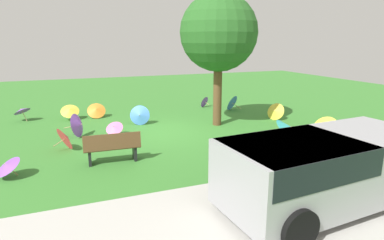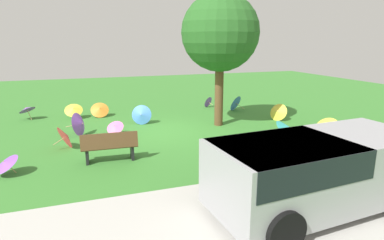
{
  "view_description": "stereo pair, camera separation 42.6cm",
  "coord_description": "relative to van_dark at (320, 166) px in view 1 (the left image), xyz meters",
  "views": [
    {
      "loc": [
        3.6,
        11.67,
        3.47
      ],
      "look_at": [
        -0.63,
        0.83,
        0.6
      ],
      "focal_mm": 30.52,
      "sensor_mm": 36.0,
      "label": 1
    },
    {
      "loc": [
        3.2,
        11.81,
        3.47
      ],
      "look_at": [
        -0.63,
        0.83,
        0.6
      ],
      "focal_mm": 30.52,
      "sensor_mm": 36.0,
      "label": 2
    }
  ],
  "objects": [
    {
      "name": "parasol_teal_0",
      "position": [
        -2.24,
        -3.93,
        -0.42
      ],
      "size": [
        1.27,
        1.27,
        0.91
      ],
      "color": "tan",
      "rests_on": "ground"
    },
    {
      "name": "parasol_yellow_0",
      "position": [
        -3.71,
        -3.82,
        -0.48
      ],
      "size": [
        0.97,
        1.12,
        0.87
      ],
      "color": "tan",
      "rests_on": "ground"
    },
    {
      "name": "parasol_blue_1",
      "position": [
        -2.93,
        -9.41,
        -0.52
      ],
      "size": [
        0.92,
        0.9,
        0.79
      ],
      "color": "tan",
      "rests_on": "ground"
    },
    {
      "name": "parasol_red_0",
      "position": [
        4.92,
        -5.91,
        -0.52
      ],
      "size": [
        0.77,
        0.91,
        0.79
      ],
      "color": "tan",
      "rests_on": "ground"
    },
    {
      "name": "parasol_purple_1",
      "position": [
        6.37,
        -4.05,
        -0.56
      ],
      "size": [
        0.85,
        0.87,
        0.58
      ],
      "color": "tan",
      "rests_on": "ground"
    },
    {
      "name": "park_bench",
      "position": [
        3.69,
        -4.18,
        -0.45
      ],
      "size": [
        1.62,
        0.55,
        0.9
      ],
      "color": "brown",
      "rests_on": "ground"
    },
    {
      "name": "parasol_yellow_3",
      "position": [
        -3.79,
        -6.9,
        -0.52
      ],
      "size": [
        0.91,
        0.93,
        0.78
      ],
      "color": "tan",
      "rests_on": "ground"
    },
    {
      "name": "road_strip",
      "position": [
        1.2,
        0.0,
        -0.91
      ],
      "size": [
        40.0,
        3.77,
        0.01
      ],
      "primitive_type": "cube",
      "color": "#B2AFA8",
      "rests_on": "ground"
    },
    {
      "name": "parasol_purple_7",
      "position": [
        6.67,
        -10.72,
        -0.43
      ],
      "size": [
        0.98,
        0.98,
        0.71
      ],
      "color": "tan",
      "rests_on": "ground"
    },
    {
      "name": "van_dark",
      "position": [
        0.0,
        0.0,
        0.0
      ],
      "size": [
        4.73,
        2.42,
        1.53
      ],
      "color": "#99999E",
      "rests_on": "ground"
    },
    {
      "name": "parasol_purple_6",
      "position": [
        -1.96,
        -10.64,
        -0.62
      ],
      "size": [
        0.65,
        0.58,
        0.58
      ],
      "color": "tan",
      "rests_on": "ground"
    },
    {
      "name": "parasol_blue_2",
      "position": [
        2.02,
        -8.17,
        -0.5
      ],
      "size": [
        0.89,
        0.86,
        0.83
      ],
      "color": "tan",
      "rests_on": "ground"
    },
    {
      "name": "parasol_yellow_1",
      "position": [
        4.7,
        -10.14,
        -0.46
      ],
      "size": [
        0.81,
        0.75,
        0.75
      ],
      "color": "tan",
      "rests_on": "ground"
    },
    {
      "name": "parasol_pink_0",
      "position": [
        3.26,
        -6.89,
        -0.58
      ],
      "size": [
        0.83,
        0.8,
        0.57
      ],
      "color": "tan",
      "rests_on": "ground"
    },
    {
      "name": "parasol_orange_1",
      "position": [
        3.58,
        -10.13,
        -0.54
      ],
      "size": [
        0.84,
        0.75,
        0.72
      ],
      "color": "tan",
      "rests_on": "ground"
    },
    {
      "name": "shade_tree",
      "position": [
        -1.0,
        -7.01,
        2.81
      ],
      "size": [
        3.07,
        3.07,
        5.28
      ],
      "color": "brown",
      "rests_on": "ground"
    },
    {
      "name": "parasol_purple_2",
      "position": [
        4.45,
        -7.28,
        -0.46
      ],
      "size": [
        0.9,
        0.95,
        0.89
      ],
      "color": "tan",
      "rests_on": "ground"
    },
    {
      "name": "ground",
      "position": [
        1.2,
        -6.73,
        -0.91
      ],
      "size": [
        40.0,
        40.0,
        0.0
      ],
      "primitive_type": "plane",
      "color": "#387A2D"
    }
  ]
}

